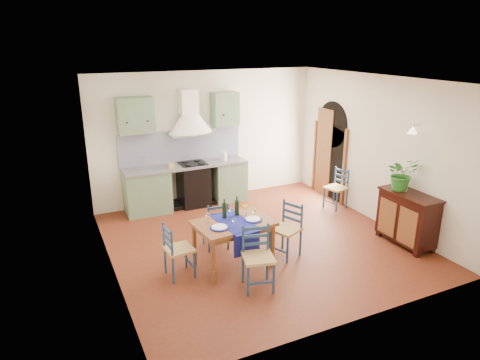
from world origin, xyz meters
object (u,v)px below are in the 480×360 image
object	(u,v)px
chair_near	(258,257)
dining_table	(234,227)
sideboard	(407,217)
potted_plant	(402,174)

from	to	relation	value
chair_near	dining_table	bearing A→B (deg)	94.72
chair_near	sideboard	xyz separation A→B (m)	(2.95, 0.12, 0.04)
dining_table	sideboard	xyz separation A→B (m)	(3.01, -0.58, -0.15)
dining_table	potted_plant	distance (m)	3.07
potted_plant	dining_table	bearing A→B (deg)	173.26
sideboard	chair_near	bearing A→B (deg)	-177.64
sideboard	potted_plant	distance (m)	0.75
dining_table	chair_near	size ratio (longest dim) A/B	1.36
dining_table	chair_near	xyz separation A→B (m)	(0.06, -0.70, -0.19)
chair_near	sideboard	world-z (taller)	sideboard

